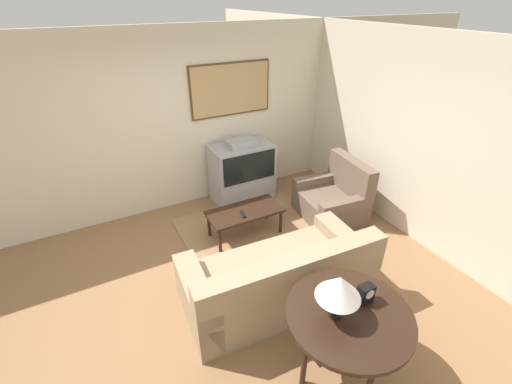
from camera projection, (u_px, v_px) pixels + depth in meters
The scene contains 12 objects.
ground_plane at pixel (237, 283), 4.14m from camera, with size 12.00×12.00×0.00m, color #8E6642.
wall_back at pixel (174, 124), 5.09m from camera, with size 12.00×0.10×2.70m.
wall_right at pixel (414, 141), 4.52m from camera, with size 0.06×12.00×2.70m.
area_rug at pixel (255, 234), 4.98m from camera, with size 1.96×1.81×0.01m.
tv at pixel (242, 172), 5.60m from camera, with size 0.98×0.58×1.06m.
couch at pixel (279, 279), 3.79m from camera, with size 2.13×1.10×0.85m.
armchair at pixel (333, 200), 5.26m from camera, with size 0.93×1.03×0.91m.
coffee_table at pixel (245, 213), 4.79m from camera, with size 1.04×0.50×0.42m.
console_table at pixel (349, 319), 2.83m from camera, with size 1.05×1.05×0.77m.
table_lamp at pixel (339, 287), 2.63m from camera, with size 0.36×0.36×0.42m.
mantel_clock at pixel (366, 294), 2.87m from camera, with size 0.13×0.10×0.17m.
remote at pixel (243, 214), 4.67m from camera, with size 0.07×0.17×0.02m.
Camera 1 is at (-1.21, -2.78, 3.04)m, focal length 24.00 mm.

